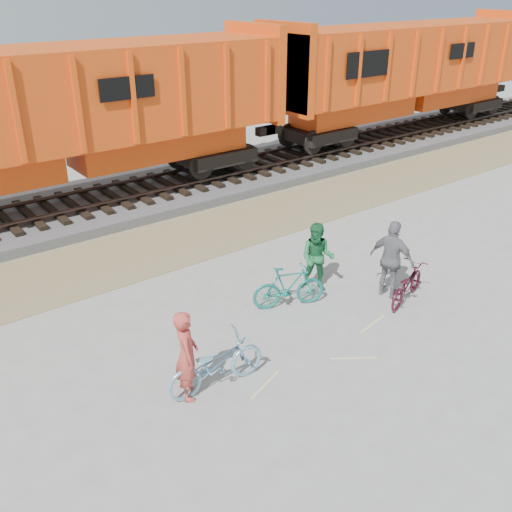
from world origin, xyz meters
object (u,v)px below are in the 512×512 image
Objects in this scene: hopper_car_right at (407,71)px; bicycle_teal at (289,287)px; bicycle_maroon at (407,284)px; person_man at (317,258)px; person_solo at (187,355)px; bicycle_blue at (216,364)px; person_woman at (392,260)px; hopper_car_center at (59,116)px.

hopper_car_right reaches higher than bicycle_teal.
bicycle_maroon is 0.98× the size of person_man.
hopper_car_right reaches higher than person_solo.
bicycle_blue is 3.08m from bicycle_teal.
person_man is at bearing -64.06° from bicycle_blue.
hopper_car_right is 7.58× the size of bicycle_blue.
person_woman is at bearing -82.22° from bicycle_blue.
hopper_car_right is at bearing -36.78° from bicycle_teal.
bicycle_blue is (-16.05, -9.32, -2.52)m from hopper_car_right.
hopper_car_center is at bearing 34.43° from bicycle_teal.
hopper_car_right is at bearing 83.47° from person_man.
bicycle_maroon is at bearing -67.21° from hopper_car_center.
bicycle_blue is at bearing 71.64° from bicycle_maroon.
person_woman reaches higher than bicycle_maroon.
person_solo is (-0.50, 0.10, 0.34)m from bicycle_blue.
hopper_car_right is 15.69m from bicycle_teal.
bicycle_maroon is 0.63m from person_woman.
hopper_car_right is 18.73m from bicycle_blue.
bicycle_teal is 3.52m from person_solo.
hopper_car_right reaches higher than bicycle_blue.
person_woman is at bearing -141.19° from hopper_car_right.
hopper_car_center is 9.71m from bicycle_blue.
hopper_car_right is at bearing -67.39° from bicycle_maroon.
bicycle_teal is at bearing -77.77° from hopper_car_center.
person_man is at bearing -70.67° from hopper_car_center.
bicycle_maroon is (4.99, -0.06, -0.07)m from bicycle_blue.
bicycle_teal is (-13.27, -7.98, -2.52)m from hopper_car_right.
person_woman is at bearing -62.16° from person_solo.
bicycle_teal is 0.90× the size of person_woman.
person_solo is at bearing 132.87° from bicycle_teal.
hopper_car_center is 10.49m from bicycle_maroon.
person_man is (2.73, -7.78, -2.20)m from hopper_car_center.
person_woman reaches higher than bicycle_blue.
bicycle_teal is 1.07m from person_man.
bicycle_teal is at bearing -44.04° from person_solo.
person_solo is (-1.55, -9.22, -2.18)m from hopper_car_center.
bicycle_blue is at bearing -149.86° from hopper_car_right.
person_woman is at bearing -3.64° from bicycle_maroon.
hopper_car_center is 8.64× the size of person_man.
hopper_car_center reaches higher than bicycle_teal.
person_man is (-1.21, 1.60, 0.39)m from bicycle_maroon.
hopper_car_right is at bearing -64.13° from person_woman.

